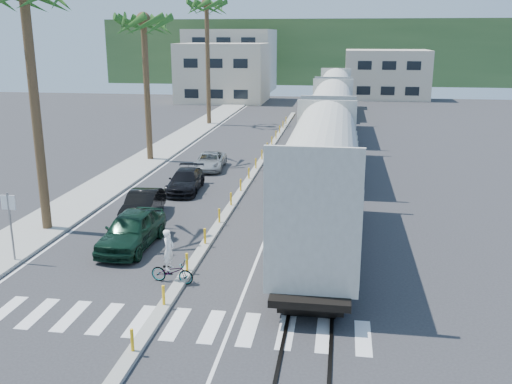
% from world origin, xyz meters
% --- Properties ---
extents(ground, '(140.00, 140.00, 0.00)m').
position_xyz_m(ground, '(0.00, 0.00, 0.00)').
color(ground, '#28282B').
rests_on(ground, ground).
extents(sidewalk, '(3.00, 90.00, 0.15)m').
position_xyz_m(sidewalk, '(-8.50, 25.00, 0.07)').
color(sidewalk, gray).
rests_on(sidewalk, ground).
extents(rails, '(1.56, 100.00, 0.06)m').
position_xyz_m(rails, '(5.00, 28.00, 0.03)').
color(rails, black).
rests_on(rails, ground).
extents(median, '(0.45, 60.00, 0.85)m').
position_xyz_m(median, '(0.00, 19.96, 0.09)').
color(median, gray).
rests_on(median, ground).
extents(crosswalk, '(14.00, 2.20, 0.01)m').
position_xyz_m(crosswalk, '(0.00, -2.00, 0.01)').
color(crosswalk, silver).
rests_on(crosswalk, ground).
extents(lane_markings, '(9.42, 90.00, 0.01)m').
position_xyz_m(lane_markings, '(-2.15, 25.00, 0.00)').
color(lane_markings, silver).
rests_on(lane_markings, ground).
extents(freight_train, '(3.00, 60.94, 5.85)m').
position_xyz_m(freight_train, '(5.00, 25.77, 2.91)').
color(freight_train, '#AFADA0').
rests_on(freight_train, ground).
extents(palm_trees, '(3.50, 37.20, 13.75)m').
position_xyz_m(palm_trees, '(-8.10, 22.70, 10.81)').
color(palm_trees, brown).
rests_on(palm_trees, ground).
extents(street_sign, '(0.60, 0.08, 3.00)m').
position_xyz_m(street_sign, '(-7.30, 2.00, 1.97)').
color(street_sign, slate).
rests_on(street_sign, ground).
extents(buildings, '(38.00, 27.00, 10.00)m').
position_xyz_m(buildings, '(-6.41, 71.66, 4.36)').
color(buildings, beige).
rests_on(buildings, ground).
extents(hillside, '(80.00, 20.00, 12.00)m').
position_xyz_m(hillside, '(0.00, 100.00, 6.00)').
color(hillside, '#385628').
rests_on(hillside, ground).
extents(car_lead, '(2.11, 4.85, 1.63)m').
position_xyz_m(car_lead, '(-3.16, 4.45, 0.81)').
color(car_lead, black).
rests_on(car_lead, ground).
extents(car_second, '(2.15, 4.43, 1.38)m').
position_xyz_m(car_second, '(-4.13, 8.62, 0.69)').
color(car_second, black).
rests_on(car_second, ground).
extents(car_third, '(2.42, 4.70, 1.29)m').
position_xyz_m(car_third, '(-3.34, 13.94, 0.65)').
color(car_third, black).
rests_on(car_third, ground).
extents(car_rear, '(2.53, 4.47, 1.17)m').
position_xyz_m(car_rear, '(-3.22, 19.86, 0.58)').
color(car_rear, '#A7AAAC').
rests_on(car_rear, ground).
extents(cyclist, '(1.06, 1.86, 2.10)m').
position_xyz_m(cyclist, '(-0.35, 1.11, 0.66)').
color(cyclist, '#9EA0A5').
rests_on(cyclist, ground).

